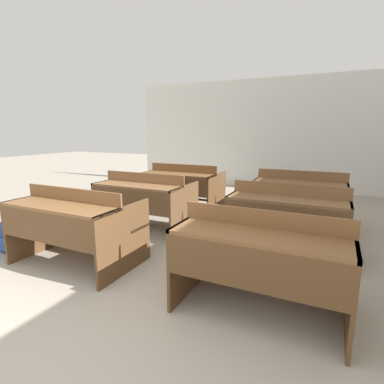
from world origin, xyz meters
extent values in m
cube|color=silver|center=(0.00, 7.01, 1.36)|extent=(7.11, 0.06, 2.72)
cube|color=brown|center=(-1.50, 1.60, 0.35)|extent=(0.03, 0.85, 0.71)
cube|color=brown|center=(-0.21, 1.60, 0.35)|extent=(0.03, 0.85, 0.71)
cube|color=brown|center=(-0.85, 1.37, 0.69)|extent=(1.32, 0.39, 0.03)
cube|color=brown|center=(-0.85, 1.19, 0.52)|extent=(1.26, 0.02, 0.32)
cube|color=brown|center=(-0.85, 1.56, 0.78)|extent=(1.32, 0.02, 0.14)
cube|color=brown|center=(-0.85, 1.86, 0.41)|extent=(1.32, 0.34, 0.03)
cube|color=brown|center=(-0.85, 1.86, 0.15)|extent=(1.26, 0.04, 0.04)
cube|color=brown|center=(0.55, 1.60, 0.35)|extent=(0.03, 0.85, 0.71)
cube|color=brown|center=(1.84, 1.60, 0.35)|extent=(0.03, 0.85, 0.71)
cube|color=brown|center=(1.20, 1.37, 0.69)|extent=(1.32, 0.39, 0.03)
cube|color=brown|center=(1.20, 1.19, 0.52)|extent=(1.26, 0.02, 0.32)
cube|color=brown|center=(1.20, 1.56, 0.78)|extent=(1.32, 0.02, 0.14)
cube|color=brown|center=(1.20, 1.85, 0.41)|extent=(1.32, 0.34, 0.03)
cube|color=brown|center=(1.20, 1.85, 0.15)|extent=(1.26, 0.04, 0.04)
cube|color=brown|center=(-1.48, 2.91, 0.35)|extent=(0.03, 0.85, 0.71)
cube|color=brown|center=(-0.19, 2.91, 0.35)|extent=(0.03, 0.85, 0.71)
cube|color=brown|center=(-0.83, 2.68, 0.69)|extent=(1.32, 0.39, 0.03)
cube|color=brown|center=(-0.83, 2.50, 0.52)|extent=(1.26, 0.02, 0.32)
cube|color=brown|center=(-0.83, 2.87, 0.78)|extent=(1.32, 0.02, 0.14)
cube|color=brown|center=(-0.83, 3.16, 0.41)|extent=(1.32, 0.34, 0.03)
cube|color=brown|center=(-0.83, 3.16, 0.15)|extent=(1.26, 0.04, 0.04)
cube|color=brown|center=(0.56, 2.91, 0.35)|extent=(0.03, 0.85, 0.71)
cube|color=brown|center=(1.85, 2.91, 0.35)|extent=(0.03, 0.85, 0.71)
cube|color=brown|center=(1.20, 2.68, 0.69)|extent=(1.32, 0.39, 0.03)
cube|color=brown|center=(1.20, 2.49, 0.52)|extent=(1.26, 0.02, 0.32)
cube|color=brown|center=(1.20, 2.86, 0.78)|extent=(1.32, 0.02, 0.14)
cube|color=brown|center=(1.20, 3.16, 0.41)|extent=(1.32, 0.34, 0.03)
cube|color=brown|center=(1.20, 3.16, 0.15)|extent=(1.26, 0.04, 0.04)
cube|color=#54371E|center=(-1.48, 4.17, 0.35)|extent=(0.03, 0.85, 0.71)
cube|color=#54371E|center=(-0.19, 4.17, 0.35)|extent=(0.03, 0.85, 0.71)
cube|color=brown|center=(-0.84, 3.94, 0.69)|extent=(1.32, 0.39, 0.03)
cube|color=#54371E|center=(-0.84, 3.75, 0.52)|extent=(1.26, 0.02, 0.32)
cube|color=brown|center=(-0.84, 4.12, 0.78)|extent=(1.32, 0.02, 0.14)
cube|color=brown|center=(-0.84, 4.42, 0.41)|extent=(1.32, 0.34, 0.03)
cube|color=#54371E|center=(-0.84, 4.42, 0.15)|extent=(1.26, 0.04, 0.04)
cube|color=brown|center=(0.56, 4.17, 0.35)|extent=(0.03, 0.85, 0.71)
cube|color=brown|center=(1.85, 4.17, 0.35)|extent=(0.03, 0.85, 0.71)
cube|color=brown|center=(1.20, 3.94, 0.69)|extent=(1.32, 0.39, 0.03)
cube|color=brown|center=(1.20, 3.75, 0.52)|extent=(1.26, 0.02, 0.32)
cube|color=brown|center=(1.20, 4.12, 0.78)|extent=(1.32, 0.02, 0.14)
cube|color=brown|center=(1.20, 4.42, 0.41)|extent=(1.32, 0.34, 0.03)
cube|color=brown|center=(1.20, 4.42, 0.15)|extent=(1.26, 0.04, 0.04)
cube|color=navy|center=(-1.78, 1.48, 0.18)|extent=(0.31, 0.23, 0.37)
cube|color=#2C4692|center=(-1.78, 1.35, 0.12)|extent=(0.21, 0.02, 0.16)
camera|label=1|loc=(1.66, -0.70, 1.45)|focal=28.00mm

